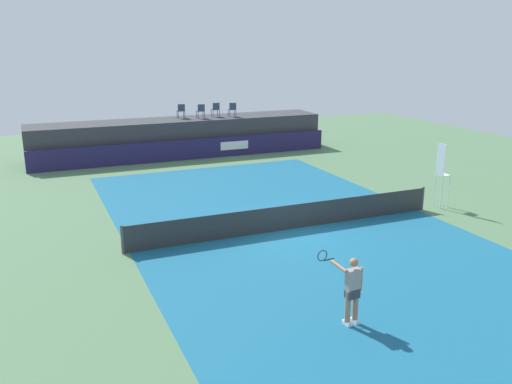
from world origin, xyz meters
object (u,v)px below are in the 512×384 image
object	(u,v)px
umpire_chair	(442,171)
net_post_near	(122,240)
tennis_ball	(289,211)
spectator_chair_center	(216,109)
spectator_chair_far_left	(181,110)
net_post_far	(423,198)
tennis_player	(352,288)
spectator_chair_left	(201,110)
spectator_chair_right	(232,109)

from	to	relation	value
umpire_chair	net_post_near	world-z (taller)	umpire_chair
tennis_ball	spectator_chair_center	bearing A→B (deg)	83.85
spectator_chair_far_left	net_post_far	world-z (taller)	spectator_chair_far_left
spectator_chair_center	net_post_far	world-z (taller)	spectator_chair_center
umpire_chair	tennis_player	world-z (taller)	umpire_chair
net_post_near	net_post_far	size ratio (longest dim) A/B	1.00
spectator_chair_far_left	tennis_ball	size ratio (longest dim) A/B	13.06
spectator_chair_far_left	umpire_chair	bearing A→B (deg)	-66.07
spectator_chair_far_left	net_post_far	size ratio (longest dim) A/B	0.89
spectator_chair_center	spectator_chair_left	bearing A→B (deg)	-161.03
net_post_near	tennis_player	bearing A→B (deg)	-57.30
spectator_chair_right	tennis_ball	size ratio (longest dim) A/B	13.06
tennis_player	tennis_ball	xyz separation A→B (m)	(2.70, 8.88, -0.92)
net_post_far	tennis_ball	distance (m)	5.63
spectator_chair_far_left	spectator_chair_left	world-z (taller)	same
net_post_near	net_post_far	bearing A→B (deg)	0.00
net_post_far	tennis_ball	world-z (taller)	net_post_far
spectator_chair_center	spectator_chair_right	xyz separation A→B (m)	(0.98, -0.39, 0.00)
spectator_chair_far_left	tennis_player	world-z (taller)	spectator_chair_far_left
spectator_chair_right	umpire_chair	bearing A→B (deg)	-76.07
spectator_chair_left	umpire_chair	distance (m)	16.08
spectator_chair_right	tennis_ball	distance (m)	13.47
spectator_chair_center	tennis_player	distance (m)	22.70
spectator_chair_right	net_post_near	xyz separation A→B (m)	(-9.56, -14.94, -2.19)
spectator_chair_center	spectator_chair_right	size ratio (longest dim) A/B	1.00
net_post_near	tennis_ball	distance (m)	7.42
spectator_chair_far_left	spectator_chair_center	xyz separation A→B (m)	(2.20, -0.17, 0.00)
spectator_chair_right	tennis_player	size ratio (longest dim) A/B	0.50
tennis_player	spectator_chair_center	bearing A→B (deg)	79.46
spectator_chair_left	tennis_ball	size ratio (longest dim) A/B	13.06
net_post_near	umpire_chair	bearing A→B (deg)	-0.04
tennis_ball	tennis_player	bearing A→B (deg)	-106.92
spectator_chair_center	tennis_ball	size ratio (longest dim) A/B	13.06
spectator_chair_left	spectator_chair_right	xyz separation A→B (m)	(2.07, -0.02, 0.00)
spectator_chair_right	umpire_chair	world-z (taller)	spectator_chair_right
spectator_chair_far_left	tennis_ball	xyz separation A→B (m)	(0.76, -13.54, -2.66)
spectator_chair_center	tennis_ball	bearing A→B (deg)	-96.15
spectator_chair_far_left	spectator_chair_center	bearing A→B (deg)	-4.43
tennis_player	umpire_chair	bearing A→B (deg)	38.05
umpire_chair	net_post_near	xyz separation A→B (m)	(-13.27, 0.01, -1.09)
spectator_chair_far_left	umpire_chair	world-z (taller)	spectator_chair_far_left
spectator_chair_right	spectator_chair_center	bearing A→B (deg)	158.15
spectator_chair_far_left	spectator_chair_right	distance (m)	3.23
net_post_far	tennis_ball	xyz separation A→B (m)	(-5.26, 1.96, -0.46)
spectator_chair_left	tennis_ball	distance (m)	13.27
spectator_chair_left	spectator_chair_center	size ratio (longest dim) A/B	1.00
umpire_chair	tennis_ball	size ratio (longest dim) A/B	40.59
spectator_chair_far_left	umpire_chair	size ratio (longest dim) A/B	0.32
spectator_chair_center	umpire_chair	bearing A→B (deg)	-73.01
spectator_chair_left	spectator_chair_center	world-z (taller)	same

